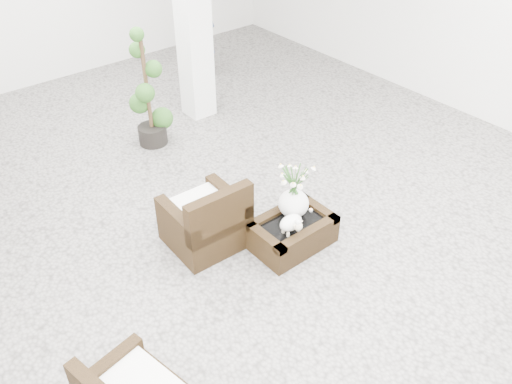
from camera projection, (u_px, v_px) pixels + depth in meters
ground at (251, 231)px, 6.29m from camera, size 11.00×11.00×0.00m
column at (192, 2)px, 7.62m from camera, size 0.40×0.40×3.50m
coffee_table at (292, 233)px, 6.02m from camera, size 0.90×0.60×0.31m
sheep_figurine at (291, 224)px, 5.74m from camera, size 0.28×0.23×0.21m
planter_narcissus at (294, 186)px, 5.80m from camera, size 0.44×0.44×0.80m
tealight at (311, 210)px, 6.08m from camera, size 0.04×0.04×0.03m
armchair at (204, 212)px, 5.90m from camera, size 0.82×0.79×0.85m
topiary at (147, 89)px, 7.39m from camera, size 0.46×0.46×1.71m
shopper at (203, 36)px, 9.38m from camera, size 0.47×0.61×1.47m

